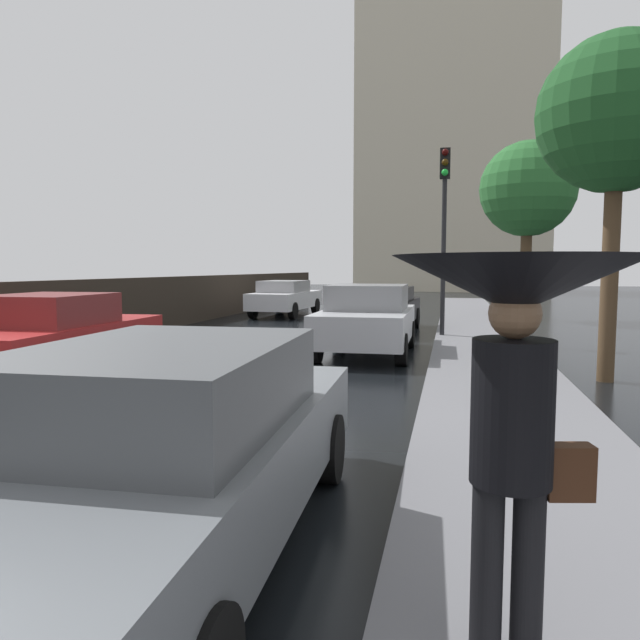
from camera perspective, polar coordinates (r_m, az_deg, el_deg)
sidewalk_strip at (r=4.97m, az=21.15°, el=-16.63°), size 2.20×60.00×0.14m
car_grey_near_kerb at (r=3.96m, az=-14.71°, el=-12.07°), size 1.92×4.54×1.41m
car_white_mid_road at (r=22.82m, az=-3.44°, el=2.24°), size 1.99×4.54×1.39m
car_silver_far_ahead at (r=12.65m, az=4.66°, el=0.11°), size 1.95×3.99×1.52m
car_black_behind_camera at (r=17.35m, az=6.49°, el=1.20°), size 1.86×4.35×1.32m
car_red_far_lane at (r=10.02m, az=-24.71°, el=-1.82°), size 1.87×4.05×1.48m
pedestrian_with_umbrella_near at (r=2.59m, az=18.66°, el=-1.56°), size 1.05×1.05×1.80m
traffic_light at (r=15.44m, az=12.14°, el=10.74°), size 0.26×0.39×4.78m
street_tree_near at (r=10.91m, az=27.20°, el=17.44°), size 2.51×2.51×5.61m
street_tree_mid at (r=22.53m, az=19.80°, el=11.96°), size 3.40×3.40×6.41m
distant_tower at (r=51.77m, az=13.48°, el=18.73°), size 16.45×11.04×32.74m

